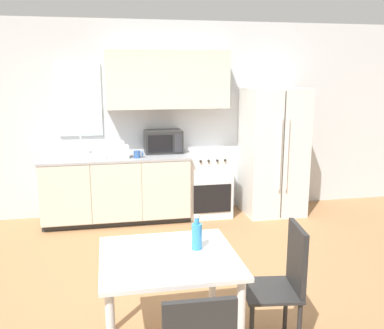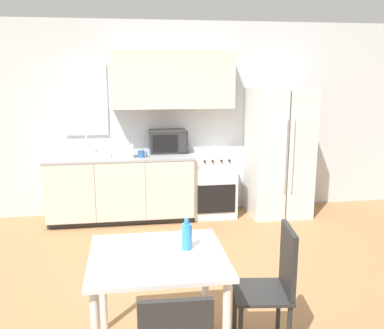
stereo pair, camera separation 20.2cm
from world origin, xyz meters
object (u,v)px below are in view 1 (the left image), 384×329
object	(u,v)px
dining_table	(169,272)
dining_chair_side	(284,278)
refrigerator	(273,151)
drink_bottle	(197,235)
coffee_mug	(138,154)
microwave	(163,142)
oven_range	(208,184)

from	to	relation	value
dining_table	dining_chair_side	bearing A→B (deg)	-2.24
refrigerator	drink_bottle	xyz separation A→B (m)	(-1.71, -2.87, -0.02)
refrigerator	coffee_mug	world-z (taller)	refrigerator
refrigerator	microwave	xyz separation A→B (m)	(-1.55, 0.18, 0.16)
oven_range	coffee_mug	bearing A→B (deg)	-168.99
microwave	refrigerator	bearing A→B (deg)	-6.47
dining_chair_side	dining_table	bearing A→B (deg)	95.36
microwave	drink_bottle	xyz separation A→B (m)	(-0.17, -3.05, -0.19)
oven_range	coffee_mug	size ratio (longest dim) A/B	7.22
coffee_mug	dining_table	xyz separation A→B (m)	(0.00, -2.83, -0.30)
drink_bottle	dining_chair_side	bearing A→B (deg)	-9.53
refrigerator	dining_chair_side	distance (m)	3.19
coffee_mug	dining_table	size ratio (longest dim) A/B	0.13
oven_range	refrigerator	world-z (taller)	refrigerator
coffee_mug	microwave	bearing A→B (deg)	37.80
microwave	coffee_mug	distance (m)	0.49
coffee_mug	drink_bottle	xyz separation A→B (m)	(0.21, -2.75, -0.08)
oven_range	microwave	size ratio (longest dim) A/B	1.74
refrigerator	coffee_mug	size ratio (longest dim) A/B	14.47
dining_table	drink_bottle	size ratio (longest dim) A/B	3.68
drink_bottle	microwave	bearing A→B (deg)	86.88
oven_range	refrigerator	bearing A→B (deg)	-4.55
dining_table	dining_chair_side	xyz separation A→B (m)	(0.84, -0.03, -0.11)
microwave	drink_bottle	world-z (taller)	microwave
dining_chair_side	drink_bottle	size ratio (longest dim) A/B	3.67
oven_range	dining_chair_side	bearing A→B (deg)	-92.78
oven_range	drink_bottle	distance (m)	3.08
oven_range	drink_bottle	size ratio (longest dim) A/B	3.52
microwave	dining_chair_side	xyz separation A→B (m)	(0.46, -3.15, -0.52)
coffee_mug	dining_table	bearing A→B (deg)	-89.99
refrigerator	drink_bottle	bearing A→B (deg)	-120.82
microwave	coffee_mug	size ratio (longest dim) A/B	4.16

